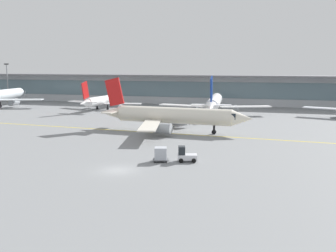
# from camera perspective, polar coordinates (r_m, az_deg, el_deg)

# --- Properties ---
(ground_plane) EXTENTS (400.00, 400.00, 0.00)m
(ground_plane) POSITION_cam_1_polar(r_m,az_deg,el_deg) (48.96, -7.35, -6.42)
(ground_plane) COLOR gray
(taxiway_centreline_stripe) EXTENTS (109.81, 7.21, 0.01)m
(taxiway_centreline_stripe) POSITION_cam_1_polar(r_m,az_deg,el_deg) (74.05, 0.51, -1.10)
(taxiway_centreline_stripe) COLOR yellow
(taxiway_centreline_stripe) RESTS_ON ground_plane
(terminal_concourse) EXTENTS (220.83, 11.00, 9.60)m
(terminal_concourse) POSITION_cam_1_polar(r_m,az_deg,el_deg) (129.48, 7.46, 5.32)
(terminal_concourse) COLOR #B2B7BC
(terminal_concourse) RESTS_ON ground_plane
(gate_airplane_1) EXTENTS (23.99, 25.87, 8.57)m
(gate_airplane_1) POSITION_cam_1_polar(r_m,az_deg,el_deg) (116.40, -9.29, 3.72)
(gate_airplane_1) COLOR white
(gate_airplane_1) RESTS_ON ground_plane
(gate_airplane_2) EXTENTS (29.09, 31.44, 10.41)m
(gate_airplane_2) POSITION_cam_1_polar(r_m,az_deg,el_deg) (102.98, 6.77, 3.42)
(gate_airplane_2) COLOR white
(gate_airplane_2) RESTS_ON ground_plane
(taxiing_regional_jet) EXTENTS (31.36, 29.11, 10.39)m
(taxiing_regional_jet) POSITION_cam_1_polar(r_m,az_deg,el_deg) (75.61, 0.63, 1.49)
(taxiing_regional_jet) COLOR silver
(taxiing_regional_jet) RESTS_ON ground_plane
(baggage_tug) EXTENTS (2.88, 2.17, 2.10)m
(baggage_tug) POSITION_cam_1_polar(r_m,az_deg,el_deg) (52.62, 2.58, -4.27)
(baggage_tug) COLOR silver
(baggage_tug) RESTS_ON ground_plane
(cargo_dolly_lead) EXTENTS (2.45, 2.10, 1.94)m
(cargo_dolly_lead) POSITION_cam_1_polar(r_m,az_deg,el_deg) (52.56, -1.08, -4.09)
(cargo_dolly_lead) COLOR #595B60
(cargo_dolly_lead) RESTS_ON ground_plane
(apron_light_mast_0) EXTENTS (1.80, 0.36, 13.37)m
(apron_light_mast_0) POSITION_cam_1_polar(r_m,az_deg,el_deg) (152.19, -22.38, 6.18)
(apron_light_mast_0) COLOR gray
(apron_light_mast_0) RESTS_ON ground_plane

